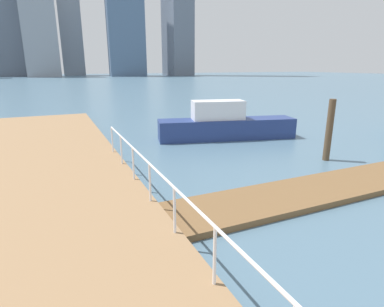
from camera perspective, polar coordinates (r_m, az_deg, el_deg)
name	(u,v)px	position (r m, az deg, el deg)	size (l,w,h in m)	color
ground_plane	(168,143)	(16.16, -4.44, 1.88)	(300.00, 300.00, 0.00)	slate
floating_dock	(344,184)	(11.50, 26.13, -5.13)	(13.54, 2.00, 0.18)	brown
dock_piling_3	(329,130)	(14.16, 23.92, 3.92)	(0.28, 0.28, 2.59)	brown
moored_boat_0	(225,125)	(17.13, 6.08, 5.27)	(7.62, 3.20, 2.10)	navy
skyline_tower_1	(4,5)	(140.65, -31.33, 22.24)	(13.69, 10.96, 49.46)	slate
skyline_tower_2	(40,31)	(126.60, -26.19, 19.62)	(11.02, 7.64, 31.11)	#8C939E
skyline_tower_4	(125,25)	(126.86, -12.16, 22.04)	(13.22, 9.29, 36.57)	slate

